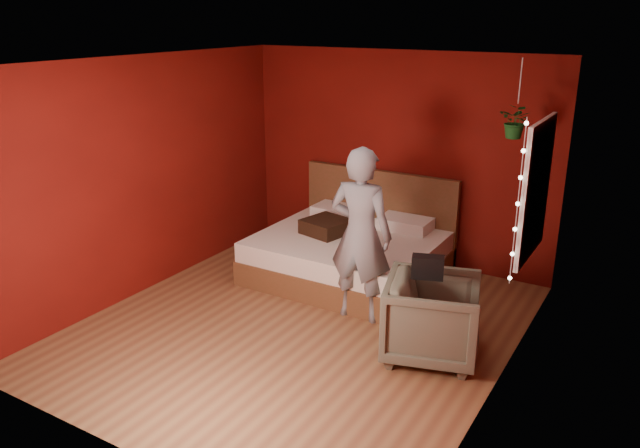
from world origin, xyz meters
The scene contains 10 objects.
floor centered at (0.00, 0.00, 0.00)m, with size 4.50×4.50×0.00m, color brown.
room_walls centered at (0.00, 0.00, 1.68)m, with size 4.04×4.54×2.62m.
window centered at (1.97, 0.90, 1.50)m, with size 0.05×0.97×1.27m.
fairy_lights centered at (1.94, 0.37, 1.50)m, with size 0.04×0.04×1.45m.
bed centered at (-0.17, 1.42, 0.30)m, with size 2.06×1.75×1.14m.
person centered at (0.41, 0.50, 0.90)m, with size 0.66×0.43×1.80m, color gray.
armchair centered at (1.35, 0.14, 0.38)m, with size 0.82×0.84×0.77m, color #5E5D4A.
handbag centered at (1.27, 0.14, 0.87)m, with size 0.28×0.14×0.20m, color black.
throw_pillow centered at (-0.45, 1.30, 0.60)m, with size 0.48×0.48×0.17m, color black.
hanging_plant centered at (1.57, 1.59, 1.98)m, with size 0.36×0.33×0.79m.
Camera 1 is at (3.07, -4.74, 3.02)m, focal length 35.00 mm.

